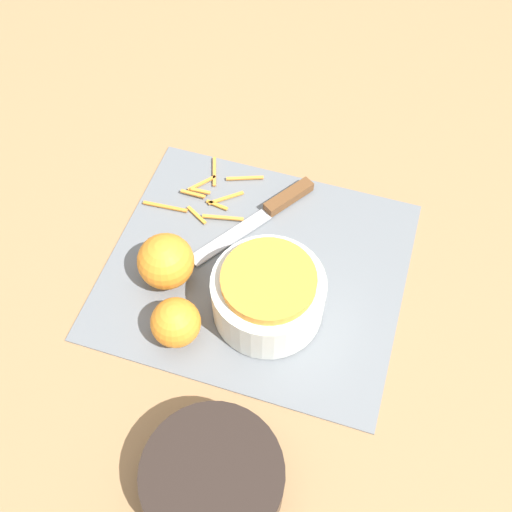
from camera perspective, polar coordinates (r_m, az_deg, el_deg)
The scene contains 8 objects.
ground_plane at distance 0.88m, azimuth 0.00°, elevation -1.29°, with size 4.00×4.00×0.00m, color #9E754C.
cutting_board at distance 0.87m, azimuth 0.00°, elevation -1.19°, with size 0.43×0.37×0.01m.
bowl_speckled at distance 0.80m, azimuth 1.17°, elevation -3.64°, with size 0.15×0.15×0.09m.
bowl_dark at distance 0.73m, azimuth -4.09°, elevation -20.45°, with size 0.16×0.16×0.06m.
knife at distance 0.93m, azimuth 1.78°, elevation 4.73°, with size 0.14×0.20×0.02m.
orange_left at distance 0.84m, azimuth -8.59°, elevation -0.51°, with size 0.08×0.08×0.08m.
orange_right at distance 0.80m, azimuth -7.65°, elevation -6.30°, with size 0.07×0.07×0.07m.
peel_pile at distance 0.95m, azimuth -4.54°, elevation 5.77°, with size 0.17×0.13×0.01m.
Camera 1 is at (-0.14, 0.44, 0.74)m, focal length 42.00 mm.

